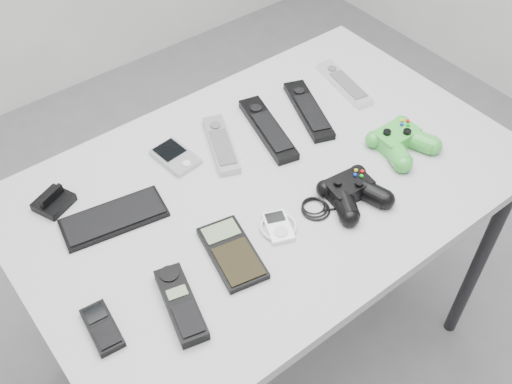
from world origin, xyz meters
TOP-DOWN VIEW (x-y plane):
  - floor at (0.00, 0.00)m, footprint 3.50×3.50m
  - desk at (-0.02, 0.05)m, footprint 1.20×0.77m
  - pda_keyboard at (-0.37, 0.16)m, footprint 0.24×0.14m
  - dock_bracket at (-0.45, 0.28)m, footprint 0.10×0.09m
  - pda at (-0.16, 0.24)m, footprint 0.09×0.12m
  - remote_silver_a at (-0.04, 0.21)m, footprint 0.13×0.21m
  - remote_black_a at (0.08, 0.18)m, footprint 0.12×0.26m
  - remote_black_b at (0.22, 0.17)m, footprint 0.14×0.24m
  - remote_silver_b at (0.37, 0.20)m, footprint 0.08×0.22m
  - mobile_phone at (-0.52, -0.07)m, footprint 0.06×0.12m
  - cordless_handset at (-0.37, -0.12)m, footprint 0.10×0.19m
  - calculator at (-0.22, -0.08)m, footprint 0.12×0.19m
  - mp3_player at (-0.10, -0.08)m, footprint 0.11×0.11m
  - controller_black at (0.09, -0.12)m, footprint 0.26×0.18m
  - controller_green at (0.31, -0.06)m, footprint 0.15×0.16m

SIDE VIEW (x-z plane):
  - floor at x=0.00m, z-range 0.00..0.00m
  - desk at x=-0.02m, z-range 0.33..1.13m
  - pda_keyboard at x=-0.37m, z-range 0.80..0.81m
  - mp3_player at x=-0.10m, z-range 0.80..0.82m
  - calculator at x=-0.22m, z-range 0.80..0.82m
  - pda at x=-0.16m, z-range 0.80..0.82m
  - mobile_phone at x=-0.52m, z-range 0.80..0.82m
  - remote_silver_b at x=0.37m, z-range 0.80..0.82m
  - remote_silver_a at x=-0.04m, z-range 0.80..0.82m
  - remote_black_b at x=0.22m, z-range 0.80..0.82m
  - remote_black_a at x=0.08m, z-range 0.80..0.83m
  - cordless_handset at x=-0.37m, z-range 0.80..0.83m
  - dock_bracket at x=-0.45m, z-range 0.80..0.84m
  - controller_black at x=0.09m, z-range 0.80..0.85m
  - controller_green at x=0.31m, z-range 0.80..0.85m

